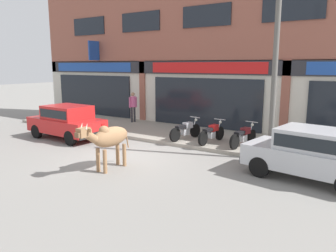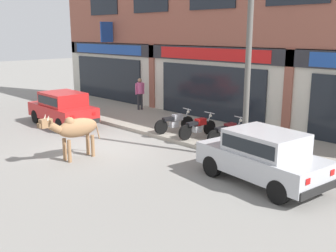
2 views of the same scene
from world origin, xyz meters
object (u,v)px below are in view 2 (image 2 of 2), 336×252
at_px(motorcycle_0, 175,122).
at_px(utility_pole, 248,63).
at_px(car_1, 263,154).
at_px(car_0, 63,107).
at_px(cow, 75,129).
at_px(motorcycle_2, 227,132).
at_px(motorcycle_1, 198,127).
at_px(pedestrian, 140,90).

distance_m(motorcycle_0, utility_pole, 4.48).
bearing_deg(car_1, car_0, -178.64).
distance_m(cow, motorcycle_2, 5.26).
distance_m(motorcycle_0, motorcycle_2, 2.43).
bearing_deg(motorcycle_1, motorcycle_0, -177.68).
bearing_deg(motorcycle_2, utility_pole, -30.55).
relative_size(motorcycle_0, utility_pole, 0.31).
bearing_deg(car_1, motorcycle_0, 159.45).
bearing_deg(pedestrian, utility_pole, -17.75).
bearing_deg(motorcycle_1, car_1, -26.36).
distance_m(cow, motorcycle_0, 4.40).
relative_size(car_1, pedestrian, 2.35).
bearing_deg(pedestrian, motorcycle_0, -24.81).
height_order(pedestrian, utility_pole, utility_pole).
height_order(cow, utility_pole, utility_pole).
bearing_deg(utility_pole, car_0, -168.81).
height_order(cow, car_0, cow).
bearing_deg(motorcycle_0, motorcycle_1, 2.32).
bearing_deg(utility_pole, cow, -134.77).
bearing_deg(motorcycle_2, car_0, -161.55).
height_order(car_0, motorcycle_2, car_0).
distance_m(car_1, motorcycle_0, 5.56).
distance_m(car_1, motorcycle_2, 3.52).
xyz_separation_m(motorcycle_1, pedestrian, (-5.65, 2.02, 0.60)).
distance_m(cow, car_1, 5.88).
relative_size(car_1, motorcycle_2, 2.09).
bearing_deg(pedestrian, motorcycle_2, -15.22).
bearing_deg(motorcycle_2, cow, -119.47).
distance_m(car_1, utility_pole, 3.09).
distance_m(pedestrian, utility_pole, 8.75).
xyz_separation_m(motorcycle_0, motorcycle_1, (1.17, 0.05, 0.00)).
xyz_separation_m(car_0, motorcycle_1, (5.88, 2.23, -0.29)).
bearing_deg(motorcycle_1, utility_pole, -13.17).
bearing_deg(pedestrian, cow, -56.14).
xyz_separation_m(cow, car_1, (5.36, 2.42, -0.19)).
distance_m(cow, utility_pole, 5.79).
height_order(motorcycle_2, utility_pole, utility_pole).
bearing_deg(utility_pole, pedestrian, 162.25).
relative_size(cow, motorcycle_2, 1.19).
bearing_deg(utility_pole, car_1, -42.42).
relative_size(motorcycle_1, motorcycle_2, 1.00).
height_order(cow, motorcycle_1, cow).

